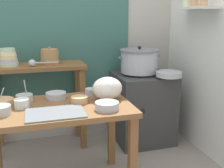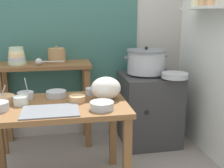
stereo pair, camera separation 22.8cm
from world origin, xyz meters
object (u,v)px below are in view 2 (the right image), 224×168
(stove_block, at_px, (149,108))
(prep_bowl_3, at_px, (56,94))
(prep_table, at_px, (56,118))
(wide_pan, at_px, (175,75))
(back_shelf_table, at_px, (45,84))
(prep_bowl_0, at_px, (102,105))
(prep_bowl_5, at_px, (77,98))
(prep_bowl_4, at_px, (92,91))
(serving_tray, at_px, (50,111))
(steamer_pot, at_px, (146,61))
(prep_bowl_6, at_px, (3,99))
(prep_bowl_2, at_px, (26,95))
(prep_bowl_7, at_px, (21,100))
(ladle, at_px, (40,62))
(bowl_stack_enamel, at_px, (17,57))
(plastic_bag, at_px, (106,88))
(clay_pot, at_px, (57,56))

(stove_block, bearing_deg, prep_bowl_3, -152.65)
(prep_table, relative_size, wide_pan, 4.21)
(back_shelf_table, distance_m, prep_bowl_0, 1.12)
(prep_bowl_5, bearing_deg, wide_pan, 22.75)
(back_shelf_table, height_order, prep_bowl_5, back_shelf_table)
(prep_bowl_5, bearing_deg, prep_bowl_4, 54.50)
(serving_tray, bearing_deg, prep_bowl_0, -2.45)
(prep_bowl_4, height_order, prep_bowl_5, prep_bowl_4)
(prep_bowl_4, xyz_separation_m, prep_bowl_5, (-0.14, -0.19, -0.00))
(steamer_pot, relative_size, prep_bowl_5, 3.55)
(stove_block, relative_size, prep_bowl_6, 4.39)
(prep_table, bearing_deg, wide_pan, 20.76)
(prep_bowl_2, xyz_separation_m, prep_bowl_7, (-0.02, -0.16, 0.00))
(serving_tray, distance_m, prep_bowl_5, 0.28)
(prep_bowl_4, bearing_deg, prep_bowl_6, -171.74)
(back_shelf_table, height_order, prep_bowl_3, back_shelf_table)
(prep_table, bearing_deg, back_shelf_table, 98.39)
(prep_bowl_2, height_order, prep_bowl_7, prep_bowl_2)
(stove_block, relative_size, prep_bowl_3, 4.71)
(prep_bowl_2, height_order, prep_bowl_4, prep_bowl_2)
(prep_table, height_order, ladle, ladle)
(bowl_stack_enamel, relative_size, prep_bowl_6, 1.03)
(plastic_bag, bearing_deg, prep_bowl_7, -178.24)
(bowl_stack_enamel, height_order, prep_bowl_5, bowl_stack_enamel)
(prep_bowl_5, bearing_deg, prep_bowl_0, -51.86)
(wide_pan, bearing_deg, prep_bowl_6, -168.28)
(prep_bowl_4, height_order, prep_bowl_7, prep_bowl_7)
(steamer_pot, xyz_separation_m, prep_bowl_6, (-1.35, -0.61, -0.16))
(prep_bowl_0, bearing_deg, prep_bowl_6, 157.86)
(steamer_pot, bearing_deg, prep_bowl_6, -155.77)
(stove_block, bearing_deg, prep_bowl_7, -151.63)
(clay_pot, bearing_deg, prep_bowl_4, -64.39)
(bowl_stack_enamel, bearing_deg, ladle, -22.70)
(prep_table, distance_m, prep_bowl_6, 0.44)
(prep_bowl_0, relative_size, prep_bowl_6, 0.98)
(ladle, relative_size, prep_bowl_7, 2.64)
(wide_pan, bearing_deg, clay_pot, 161.00)
(steamer_pot, bearing_deg, prep_bowl_0, -124.04)
(steamer_pot, height_order, ladle, steamer_pot)
(bowl_stack_enamel, relative_size, prep_bowl_5, 1.38)
(prep_table, xyz_separation_m, prep_bowl_7, (-0.26, 0.03, 0.15))
(plastic_bag, height_order, prep_bowl_7, plastic_bag)
(ladle, height_order, prep_bowl_3, ladle)
(back_shelf_table, height_order, prep_bowl_7, back_shelf_table)
(plastic_bag, relative_size, prep_bowl_5, 1.84)
(prep_bowl_2, relative_size, prep_bowl_6, 1.02)
(prep_bowl_2, height_order, prep_bowl_6, prep_bowl_2)
(stove_block, relative_size, prep_bowl_5, 5.92)
(prep_table, distance_m, stove_block, 1.23)
(back_shelf_table, relative_size, plastic_bag, 3.96)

